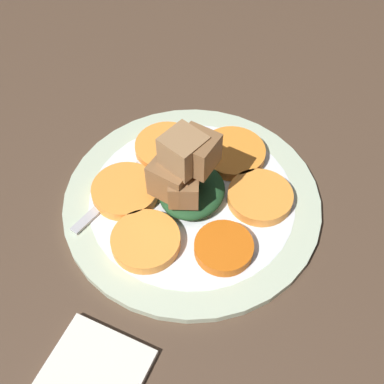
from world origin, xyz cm
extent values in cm
cube|color=#4C3828|center=(0.00, 0.00, 1.00)|extent=(120.00, 120.00, 2.00)
cylinder|color=beige|center=(0.00, 0.00, 2.50)|extent=(30.97, 30.97, 1.00)
cylinder|color=white|center=(0.00, 0.00, 2.55)|extent=(24.77, 24.77, 1.00)
cylinder|color=#D35E12|center=(5.36, 6.28, 3.78)|extent=(6.56, 6.56, 1.36)
cylinder|color=orange|center=(-2.90, 7.56, 3.78)|extent=(7.75, 7.75, 1.36)
cylinder|color=orange|center=(-8.11, 2.01, 3.78)|extent=(8.32, 8.32, 1.36)
cylinder|color=orange|center=(-5.47, -6.09, 3.78)|extent=(8.11, 8.11, 1.36)
cylinder|color=orange|center=(2.92, -7.48, 3.78)|extent=(8.04, 8.04, 1.36)
cylinder|color=#F99438|center=(8.14, -1.93, 3.78)|extent=(7.75, 7.75, 1.36)
ellipsoid|color=#1E4723|center=(0.00, 0.00, 4.34)|extent=(8.59, 7.73, 2.47)
cube|color=brown|center=(2.21, -0.07, 7.24)|extent=(4.37, 4.37, 3.34)
cube|color=brown|center=(1.47, -1.65, 7.78)|extent=(4.94, 4.94, 4.42)
cube|color=#9E754C|center=(0.70, -0.68, 11.63)|extent=(5.06, 5.06, 4.04)
cube|color=brown|center=(-0.37, 0.62, 11.46)|extent=(4.34, 4.34, 3.93)
cube|color=#B2B2B7|center=(4.29, -8.83, 3.30)|extent=(12.14, 3.71, 0.40)
cube|color=#B2B2B7|center=(-2.38, -7.36, 3.30)|extent=(1.94, 2.57, 0.40)
cube|color=#B2B2B7|center=(-5.66, -7.66, 3.30)|extent=(4.76, 1.34, 0.40)
cube|color=#B2B2B7|center=(-5.52, -7.00, 3.30)|extent=(4.76, 1.34, 0.40)
cube|color=#B2B2B7|center=(-5.37, -6.35, 3.30)|extent=(4.76, 1.34, 0.40)
cube|color=#B2B2B7|center=(-5.23, -5.70, 3.30)|extent=(4.76, 1.34, 0.40)
camera|label=1|loc=(31.67, 14.45, 49.35)|focal=45.00mm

